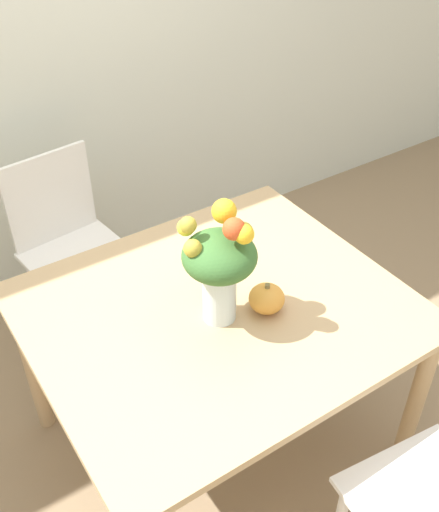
% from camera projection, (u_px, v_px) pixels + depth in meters
% --- Properties ---
extents(ground_plane, '(12.00, 12.00, 0.00)m').
position_uv_depth(ground_plane, '(218.00, 439.00, 2.42)').
color(ground_plane, '#8E7556').
extents(wall_back, '(8.00, 0.06, 2.70)m').
position_uv_depth(wall_back, '(39.00, 12.00, 2.49)').
color(wall_back, silver).
rests_on(wall_back, ground_plane).
extents(dining_table, '(1.21, 1.05, 0.73)m').
position_uv_depth(dining_table, '(218.00, 326.00, 2.03)').
color(dining_table, tan).
rests_on(dining_table, ground_plane).
extents(flower_vase, '(0.23, 0.24, 0.41)m').
position_uv_depth(flower_vase, '(220.00, 263.00, 1.81)').
color(flower_vase, silver).
rests_on(flower_vase, dining_table).
extents(pumpkin, '(0.12, 0.12, 0.11)m').
position_uv_depth(pumpkin, '(267.00, 298.00, 1.94)').
color(pumpkin, gold).
rests_on(pumpkin, dining_table).
extents(dining_chair_near_window, '(0.47, 0.47, 0.89)m').
position_uv_depth(dining_chair_near_window, '(73.00, 250.00, 2.64)').
color(dining_chair_near_window, white).
rests_on(dining_chair_near_window, ground_plane).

